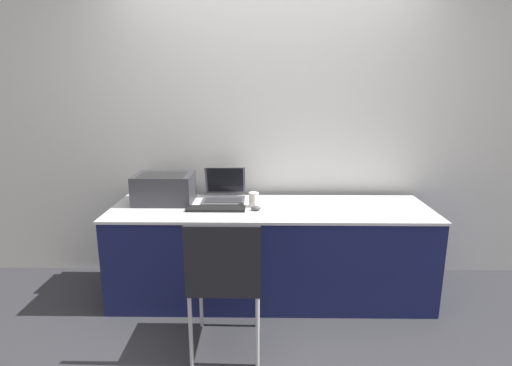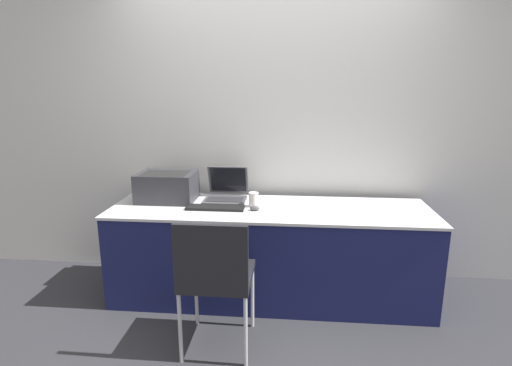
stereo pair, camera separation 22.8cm
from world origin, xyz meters
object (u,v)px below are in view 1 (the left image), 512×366
Objects in this scene: coffee_cup at (254,199)px; laptop_left at (224,193)px; chair at (225,274)px; printer at (164,187)px; mouse at (256,208)px; external_keyboard at (216,209)px.

laptop_left is at bearing 143.32° from coffee_cup.
coffee_cup is at bearing 77.97° from chair.
coffee_cup is (0.70, -0.11, -0.07)m from printer.
mouse is 0.70m from chair.
mouse is at bearing -80.08° from coffee_cup.
laptop_left reaches higher than mouse.
printer is at bearing 171.40° from coffee_cup.
laptop_left is at bearing 8.93° from printer.
chair is at bearing -79.41° from external_keyboard.
printer is at bearing -171.07° from laptop_left.
printer reaches higher than chair.
laptop_left is 0.30m from coffee_cup.
external_keyboard is 5.85× the size of mouse.
laptop_left reaches higher than external_keyboard.
printer reaches higher than coffee_cup.
chair is at bearing -102.03° from coffee_cup.
mouse is at bearing -15.95° from printer.
printer is at bearing 122.79° from chair.
chair reaches higher than mouse.
external_keyboard is at bearing -97.93° from laptop_left.
external_keyboard is at bearing -25.30° from printer.
printer reaches higher than external_keyboard.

